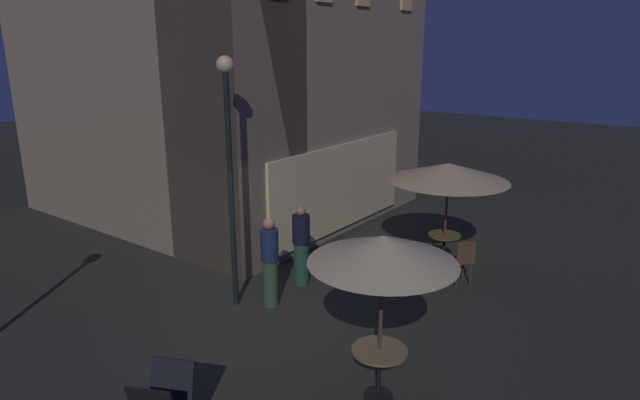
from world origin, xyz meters
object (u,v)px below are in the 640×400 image
object	(u,v)px
cafe_table_0	(444,245)
cafe_table_1	(379,362)
patron_standing_1	(301,245)
patio_umbrella_0	(449,172)
patron_standing_0	(270,262)
cafe_chair_0	(463,258)
patio_umbrella_1	(383,250)
street_lamp_near_corner	(229,149)

from	to	relation	value
cafe_table_0	cafe_table_1	world-z (taller)	cafe_table_0
patron_standing_1	cafe_table_0	bearing A→B (deg)	-45.10
patron_standing_1	patio_umbrella_0	bearing A→B (deg)	-45.10
patron_standing_0	cafe_chair_0	bearing A→B (deg)	-136.66
patio_umbrella_1	patron_standing_1	bearing A→B (deg)	54.12
street_lamp_near_corner	cafe_table_0	distance (m)	5.05
patio_umbrella_1	patron_standing_0	world-z (taller)	patio_umbrella_1
cafe_table_0	patron_standing_0	world-z (taller)	patron_standing_0
patron_standing_0	cafe_table_0	bearing A→B (deg)	-124.53
cafe_chair_0	patron_standing_0	distance (m)	3.83
cafe_chair_0	patron_standing_1	xyz separation A→B (m)	(-1.86, 2.59, 0.24)
patron_standing_1	patron_standing_0	bearing A→B (deg)	-178.36
patio_umbrella_1	cafe_chair_0	distance (m)	4.42
patio_umbrella_1	patron_standing_0	size ratio (longest dim) A/B	1.38
patio_umbrella_0	cafe_chair_0	distance (m)	1.74
cafe_chair_0	cafe_table_1	bearing A→B (deg)	136.11
cafe_chair_0	patron_standing_0	world-z (taller)	patron_standing_0
cafe_table_0	patron_standing_1	world-z (taller)	patron_standing_1
cafe_table_1	cafe_chair_0	world-z (taller)	cafe_chair_0
cafe_table_0	cafe_chair_0	world-z (taller)	cafe_chair_0
cafe_table_0	patio_umbrella_0	size ratio (longest dim) A/B	0.32
street_lamp_near_corner	cafe_table_1	bearing A→B (deg)	-103.33
patron_standing_0	patron_standing_1	distance (m)	1.08
patio_umbrella_0	patio_umbrella_1	bearing A→B (deg)	-166.01
street_lamp_near_corner	patio_umbrella_1	distance (m)	3.71
patio_umbrella_1	patron_standing_0	distance (m)	3.44
cafe_table_1	street_lamp_near_corner	bearing A→B (deg)	76.67
patio_umbrella_1	cafe_chair_0	bearing A→B (deg)	7.14
street_lamp_near_corner	patron_standing_0	xyz separation A→B (m)	(0.34, -0.56, -2.04)
cafe_table_1	patio_umbrella_1	size ratio (longest dim) A/B	0.32
street_lamp_near_corner	patron_standing_0	size ratio (longest dim) A/B	2.63
street_lamp_near_corner	patron_standing_1	bearing A→B (deg)	-16.76
patio_umbrella_0	cafe_chair_0	world-z (taller)	patio_umbrella_0
patio_umbrella_0	patron_standing_0	distance (m)	4.09
patio_umbrella_0	cafe_chair_0	size ratio (longest dim) A/B	2.59
street_lamp_near_corner	patio_umbrella_1	bearing A→B (deg)	-103.33
cafe_table_1	patron_standing_0	size ratio (longest dim) A/B	0.44
cafe_table_1	patio_umbrella_1	world-z (taller)	patio_umbrella_1
street_lamp_near_corner	cafe_chair_0	world-z (taller)	street_lamp_near_corner
street_lamp_near_corner	cafe_table_0	bearing A→B (deg)	-32.19
patio_umbrella_1	patron_standing_0	xyz separation A→B (m)	(1.17, 2.97, -1.27)
street_lamp_near_corner	patio_umbrella_1	size ratio (longest dim) A/B	1.91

